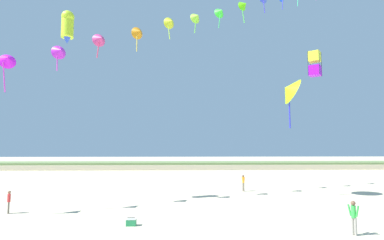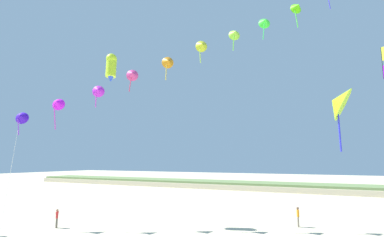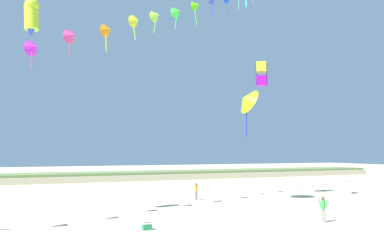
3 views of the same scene
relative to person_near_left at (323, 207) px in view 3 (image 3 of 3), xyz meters
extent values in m
cube|color=beige|center=(-10.51, 46.79, -0.53)|extent=(120.00, 9.17, 0.96)
cube|color=#6B844C|center=(-10.51, 46.79, 0.09)|extent=(120.00, 7.80, 0.55)
cylinder|color=gray|center=(-0.04, 0.07, -0.57)|extent=(0.13, 0.13, 0.88)
cylinder|color=gray|center=(0.04, -0.07, -0.57)|extent=(0.13, 0.13, 0.88)
cylinder|color=green|center=(0.00, 0.00, 0.18)|extent=(0.23, 0.23, 0.62)
cylinder|color=green|center=(-0.11, 0.17, 0.23)|extent=(0.19, 0.22, 0.59)
cylinder|color=green|center=(0.11, -0.17, 0.23)|extent=(0.19, 0.22, 0.59)
sphere|color=brown|center=(0.00, 0.00, 0.62)|extent=(0.24, 0.24, 0.24)
cylinder|color=#726656|center=(-2.56, 15.21, -0.59)|extent=(0.12, 0.12, 0.84)
cylinder|color=#726656|center=(-2.60, 15.35, -0.59)|extent=(0.12, 0.12, 0.84)
cylinder|color=orange|center=(-2.58, 15.28, 0.13)|extent=(0.22, 0.22, 0.60)
cylinder|color=orange|center=(-2.52, 15.10, 0.17)|extent=(0.14, 0.21, 0.57)
cylinder|color=orange|center=(-2.63, 15.47, 0.17)|extent=(0.14, 0.21, 0.57)
sphere|color=brown|center=(-2.58, 15.28, 0.54)|extent=(0.23, 0.23, 0.23)
cone|color=#BB23D6|center=(-18.45, 7.51, 10.96)|extent=(1.33, 1.26, 1.14)
cylinder|color=#E539D6|center=(-18.58, 7.43, 10.07)|extent=(0.11, 0.10, 1.34)
cone|color=#CF3781|center=(-15.76, 8.97, 12.51)|extent=(1.33, 1.25, 1.13)
cylinder|color=#E53964|center=(-15.89, 8.90, 11.57)|extent=(0.18, 0.20, 1.44)
cone|color=#C67711|center=(-12.77, 10.35, 13.68)|extent=(1.32, 1.23, 1.12)
cylinder|color=yellow|center=(-12.90, 10.27, 12.67)|extent=(0.11, 0.22, 1.58)
cone|color=#B7C422|center=(-10.01, 11.84, 15.29)|extent=(1.32, 1.19, 1.12)
cylinder|color=#ADE539|center=(-10.14, 11.76, 14.31)|extent=(0.25, 0.25, 1.52)
cone|color=#91DC34|center=(-7.42, 13.88, 16.76)|extent=(1.39, 1.32, 1.20)
cylinder|color=#6FE539|center=(-7.55, 13.81, 15.80)|extent=(0.24, 0.19, 1.49)
cone|color=#37ED33|center=(-4.79, 15.11, 17.92)|extent=(1.35, 1.22, 1.19)
cylinder|color=#39E55E|center=(-4.92, 15.04, 16.91)|extent=(0.26, 0.09, 1.58)
cone|color=#54D40D|center=(-1.94, 16.60, 19.47)|extent=(1.40, 1.33, 1.20)
cylinder|color=#4DE539|center=(-2.07, 16.53, 18.26)|extent=(0.31, 0.25, 1.97)
cylinder|color=#4439E5|center=(0.84, 18.31, 20.21)|extent=(0.27, 0.11, 1.71)
cylinder|color=#393EE5|center=(3.58, 19.70, 21.23)|extent=(0.16, 0.10, 1.48)
cylinder|color=#39E590|center=(6.30, 21.59, 22.75)|extent=(0.24, 0.16, 1.76)
cylinder|color=#C1EB27|center=(-18.62, 9.30, 13.66)|extent=(1.39, 1.48, 2.00)
sphere|color=#C1EB27|center=(-18.62, 9.30, 14.53)|extent=(1.05, 1.05, 1.05)
cone|color=blue|center=(-18.62, 9.30, 12.61)|extent=(1.19, 1.19, 0.80)
sphere|color=black|center=(-18.62, 9.30, 14.82)|extent=(0.22, 0.22, 0.22)
cube|color=#9B0FDF|center=(5.19, 15.01, 11.55)|extent=(1.56, 1.56, 1.08)
cube|color=#D3E52D|center=(5.19, 15.01, 13.07)|extent=(1.56, 1.56, 1.08)
cylinder|color=black|center=(5.97, 15.12, 12.31)|extent=(0.04, 0.04, 2.60)
cylinder|color=black|center=(5.08, 15.78, 12.31)|extent=(0.04, 0.04, 2.60)
cylinder|color=black|center=(4.41, 14.89, 12.31)|extent=(0.04, 0.04, 2.60)
cylinder|color=black|center=(5.30, 14.23, 12.31)|extent=(0.04, 0.04, 2.60)
cone|color=#B1EC17|center=(1.06, 11.56, 8.82)|extent=(2.07, 2.66, 2.68)
cone|color=#2D30E5|center=(1.06, 11.56, 8.84)|extent=(1.19, 1.47, 1.50)
cylinder|color=#2D30E5|center=(1.06, 11.56, 6.84)|extent=(0.17, 0.22, 3.19)
cube|color=#23844C|center=(-11.85, 2.32, -0.83)|extent=(0.56, 0.40, 0.36)
cube|color=silver|center=(-11.85, 2.32, -0.62)|extent=(0.58, 0.41, 0.06)
cylinder|color=black|center=(-11.85, 2.32, -0.56)|extent=(0.45, 0.03, 0.03)
camera|label=1|loc=(-8.98, -15.58, 3.57)|focal=28.00mm
camera|label=2|loc=(1.20, -12.45, 4.63)|focal=28.00mm
camera|label=3|loc=(-19.64, -22.07, 3.79)|focal=38.00mm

